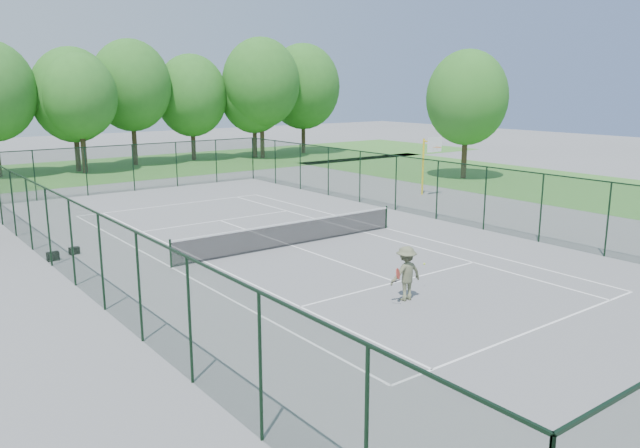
# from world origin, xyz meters

# --- Properties ---
(ground) EXTENTS (140.00, 140.00, 0.00)m
(ground) POSITION_xyz_m (0.00, 0.00, 0.00)
(ground) COLOR gray
(ground) RESTS_ON ground
(grass_far) EXTENTS (80.00, 16.00, 0.01)m
(grass_far) POSITION_xyz_m (0.00, 30.00, 0.01)
(grass_far) COLOR #448431
(grass_far) RESTS_ON ground
(grass_side) EXTENTS (14.00, 40.00, 0.01)m
(grass_side) POSITION_xyz_m (24.00, 4.00, 0.01)
(grass_side) COLOR #448431
(grass_side) RESTS_ON ground
(court_lines) EXTENTS (11.05, 23.85, 0.01)m
(court_lines) POSITION_xyz_m (0.00, 0.00, 0.00)
(court_lines) COLOR white
(court_lines) RESTS_ON ground
(tennis_net) EXTENTS (11.08, 0.08, 1.10)m
(tennis_net) POSITION_xyz_m (0.00, 0.00, 0.58)
(tennis_net) COLOR black
(tennis_net) RESTS_ON ground
(fence_enclosure) EXTENTS (18.05, 36.05, 3.02)m
(fence_enclosure) POSITION_xyz_m (0.00, 0.00, 1.56)
(fence_enclosure) COLOR #1B3723
(fence_enclosure) RESTS_ON ground
(tree_line_far) EXTENTS (39.40, 6.40, 9.70)m
(tree_line_far) POSITION_xyz_m (0.00, 30.00, 5.99)
(tree_line_far) COLOR #433020
(tree_line_far) RESTS_ON ground
(basketball_goal) EXTENTS (1.20, 1.43, 3.65)m
(basketball_goal) POSITION_xyz_m (13.90, 5.16, 2.57)
(basketball_goal) COLOR yellow
(basketball_goal) RESTS_ON ground
(tree_side) EXTENTS (5.87, 5.87, 9.29)m
(tree_side) POSITION_xyz_m (21.53, 8.79, 5.86)
(tree_side) COLOR #433020
(tree_side) RESTS_ON ground
(sports_bag_a) EXTENTS (0.44, 0.28, 0.35)m
(sports_bag_a) POSITION_xyz_m (-8.77, 3.72, 0.17)
(sports_bag_a) COLOR black
(sports_bag_a) RESTS_ON ground
(sports_bag_b) EXTENTS (0.42, 0.29, 0.30)m
(sports_bag_b) POSITION_xyz_m (-7.83, 4.17, 0.15)
(sports_bag_b) COLOR black
(sports_bag_b) RESTS_ON ground
(tennis_player) EXTENTS (2.17, 0.90, 1.76)m
(tennis_player) POSITION_xyz_m (-1.05, -7.89, 0.88)
(tennis_player) COLOR #626649
(tennis_player) RESTS_ON ground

